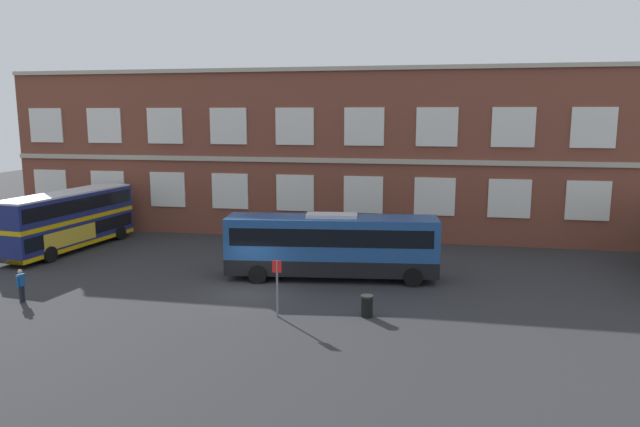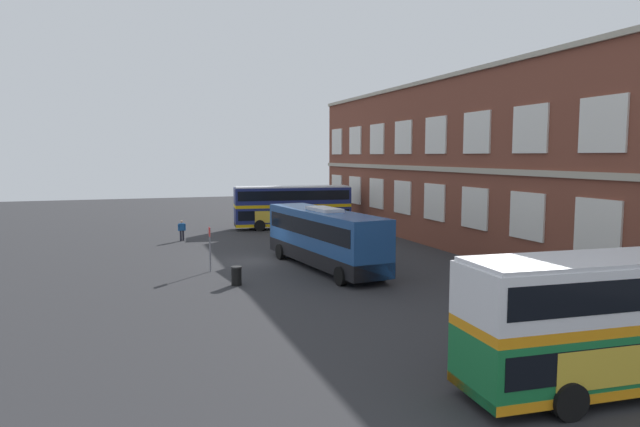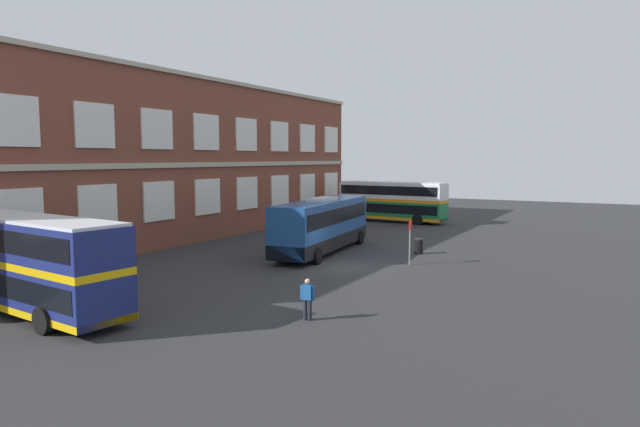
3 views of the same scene
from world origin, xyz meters
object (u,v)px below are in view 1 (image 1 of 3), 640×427
object	(u,v)px
bus_stand_flag	(277,283)
station_litter_bin	(367,306)
touring_coach	(332,246)
waiting_passenger	(21,284)
double_decker_near	(68,220)

from	to	relation	value
bus_stand_flag	station_litter_bin	bearing A→B (deg)	11.34
touring_coach	station_litter_bin	distance (m)	6.74
station_litter_bin	bus_stand_flag	bearing A→B (deg)	-168.66
bus_stand_flag	station_litter_bin	world-z (taller)	bus_stand_flag
touring_coach	station_litter_bin	size ratio (longest dim) A/B	11.87
touring_coach	waiting_passenger	bearing A→B (deg)	-153.55
double_decker_near	touring_coach	bearing A→B (deg)	-10.49
double_decker_near	bus_stand_flag	distance (m)	20.66
waiting_passenger	bus_stand_flag	size ratio (longest dim) A/B	0.63
station_litter_bin	waiting_passenger	bearing A→B (deg)	-175.85
double_decker_near	bus_stand_flag	bearing A→B (deg)	-30.16
touring_coach	bus_stand_flag	size ratio (longest dim) A/B	4.53
bus_stand_flag	double_decker_near	bearing A→B (deg)	149.84
double_decker_near	station_litter_bin	distance (m)	24.00
waiting_passenger	station_litter_bin	size ratio (longest dim) A/B	1.65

